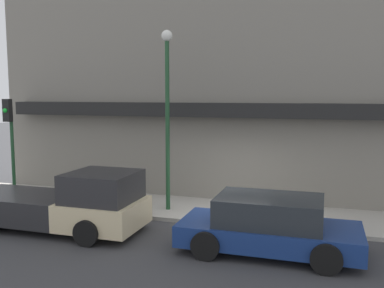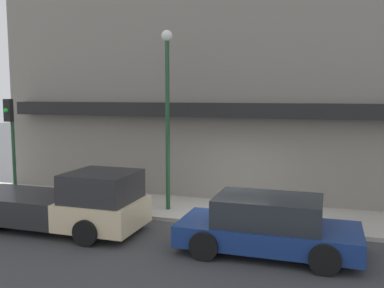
{
  "view_description": "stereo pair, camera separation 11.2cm",
  "coord_description": "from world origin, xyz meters",
  "px_view_note": "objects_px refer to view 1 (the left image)",
  "views": [
    {
      "loc": [
        2.8,
        -12.07,
        3.94
      ],
      "look_at": [
        -1.34,
        1.12,
        2.32
      ],
      "focal_mm": 40.0,
      "sensor_mm": 36.0,
      "label": 1
    },
    {
      "loc": [
        2.91,
        -12.03,
        3.94
      ],
      "look_at": [
        -1.34,
        1.12,
        2.32
      ],
      "focal_mm": 40.0,
      "sensor_mm": 36.0,
      "label": 2
    }
  ],
  "objects_px": {
    "street_lamp": "(167,100)",
    "fire_hydrant": "(295,210)",
    "traffic_light": "(10,131)",
    "parked_car": "(269,225)",
    "pickup_truck": "(65,204)"
  },
  "relations": [
    {
      "from": "fire_hydrant",
      "to": "pickup_truck",
      "type": "bearing_deg",
      "value": -159.26
    },
    {
      "from": "fire_hydrant",
      "to": "traffic_light",
      "type": "xyz_separation_m",
      "value": [
        -9.97,
        -0.25,
        2.13
      ]
    },
    {
      "from": "pickup_truck",
      "to": "traffic_light",
      "type": "relative_size",
      "value": 1.49
    },
    {
      "from": "pickup_truck",
      "to": "parked_car",
      "type": "xyz_separation_m",
      "value": [
        5.86,
        0.0,
        -0.08
      ]
    },
    {
      "from": "traffic_light",
      "to": "fire_hydrant",
      "type": "bearing_deg",
      "value": 1.44
    },
    {
      "from": "fire_hydrant",
      "to": "street_lamp",
      "type": "height_order",
      "value": "street_lamp"
    },
    {
      "from": "parked_car",
      "to": "traffic_light",
      "type": "xyz_separation_m",
      "value": [
        -9.5,
        2.15,
        1.93
      ]
    },
    {
      "from": "fire_hydrant",
      "to": "street_lamp",
      "type": "bearing_deg",
      "value": 176.98
    },
    {
      "from": "fire_hydrant",
      "to": "street_lamp",
      "type": "xyz_separation_m",
      "value": [
        -4.14,
        0.22,
        3.25
      ]
    },
    {
      "from": "parked_car",
      "to": "street_lamp",
      "type": "distance_m",
      "value": 5.44
    },
    {
      "from": "pickup_truck",
      "to": "parked_car",
      "type": "distance_m",
      "value": 5.86
    },
    {
      "from": "fire_hydrant",
      "to": "parked_car",
      "type": "bearing_deg",
      "value": -101.08
    },
    {
      "from": "street_lamp",
      "to": "traffic_light",
      "type": "xyz_separation_m",
      "value": [
        -5.83,
        -0.47,
        -1.12
      ]
    },
    {
      "from": "street_lamp",
      "to": "fire_hydrant",
      "type": "bearing_deg",
      "value": -3.02
    },
    {
      "from": "parked_car",
      "to": "traffic_light",
      "type": "bearing_deg",
      "value": 166.52
    }
  ]
}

